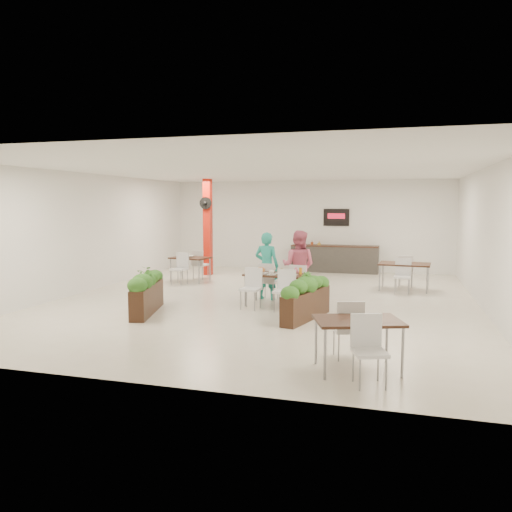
# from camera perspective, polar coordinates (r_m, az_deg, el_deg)

# --- Properties ---
(ground) EXTENTS (12.00, 12.00, 0.00)m
(ground) POSITION_cam_1_polar(r_m,az_deg,el_deg) (12.38, 1.06, -5.09)
(ground) COLOR beige
(ground) RESTS_ON ground
(room_shell) EXTENTS (10.10, 12.10, 3.22)m
(room_shell) POSITION_cam_1_polar(r_m,az_deg,el_deg) (12.15, 1.08, 4.23)
(room_shell) COLOR white
(room_shell) RESTS_ON ground
(red_column) EXTENTS (0.40, 0.41, 3.20)m
(red_column) POSITION_cam_1_polar(r_m,az_deg,el_deg) (16.71, -5.54, 3.44)
(red_column) COLOR red
(red_column) RESTS_ON ground
(service_counter) EXTENTS (3.00, 0.64, 2.20)m
(service_counter) POSITION_cam_1_polar(r_m,az_deg,el_deg) (17.62, 8.97, -0.23)
(service_counter) COLOR #302D2A
(service_counter) RESTS_ON ground
(main_table) EXTENTS (1.48, 1.74, 0.92)m
(main_table) POSITION_cam_1_polar(r_m,az_deg,el_deg) (11.69, 2.26, -2.59)
(main_table) COLOR black
(main_table) RESTS_ON ground
(diner_man) EXTENTS (0.65, 0.46, 1.68)m
(diner_man) POSITION_cam_1_polar(r_m,az_deg,el_deg) (12.39, 1.23, -1.14)
(diner_man) COLOR teal
(diner_man) RESTS_ON ground
(diner_woman) EXTENTS (0.91, 0.74, 1.74)m
(diner_woman) POSITION_cam_1_polar(r_m,az_deg,el_deg) (12.21, 4.87, -1.14)
(diner_woman) COLOR #E46584
(diner_woman) RESTS_ON ground
(planter_left) EXTENTS (0.80, 1.93, 1.04)m
(planter_left) POSITION_cam_1_polar(r_m,az_deg,el_deg) (11.15, -12.35, -3.77)
(planter_left) COLOR black
(planter_left) RESTS_ON ground
(planter_right) EXTENTS (0.78, 1.85, 0.99)m
(planter_right) POSITION_cam_1_polar(r_m,az_deg,el_deg) (10.34, 5.76, -4.55)
(planter_right) COLOR black
(planter_right) RESTS_ON ground
(side_table_a) EXTENTS (1.24, 1.67, 0.92)m
(side_table_a) POSITION_cam_1_polar(r_m,az_deg,el_deg) (15.40, -7.53, -0.60)
(side_table_a) COLOR black
(side_table_a) RESTS_ON ground
(side_table_b) EXTENTS (1.42, 1.65, 0.92)m
(side_table_b) POSITION_cam_1_polar(r_m,az_deg,el_deg) (14.32, 16.60, -1.23)
(side_table_b) COLOR black
(side_table_b) RESTS_ON ground
(side_table_c) EXTENTS (1.39, 1.67, 0.92)m
(side_table_c) POSITION_cam_1_polar(r_m,az_deg,el_deg) (7.29, 11.56, -8.07)
(side_table_c) COLOR black
(side_table_c) RESTS_ON ground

